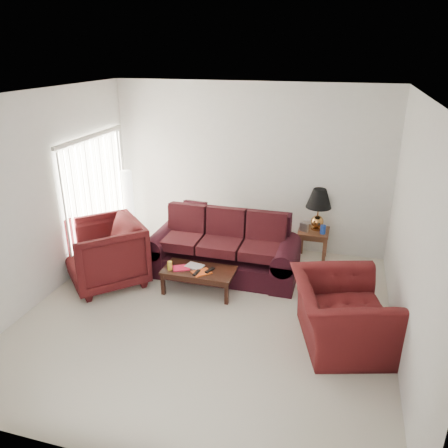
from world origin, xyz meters
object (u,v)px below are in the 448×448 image
at_px(armchair_right, 341,314).
at_px(coffee_table, 199,280).
at_px(armchair_left, 105,253).
at_px(end_table, 313,245).
at_px(sofa, 222,246).
at_px(floor_lamp, 129,206).

xyz_separation_m(armchair_right, coffee_table, (-2.12, 0.70, -0.23)).
bearing_deg(armchair_left, end_table, 74.33).
bearing_deg(armchair_right, sofa, 38.27).
bearing_deg(armchair_right, floor_lamp, 44.91).
relative_size(end_table, coffee_table, 0.52).
bearing_deg(armchair_right, armchair_left, 64.47).
distance_m(floor_lamp, armchair_right, 4.60).
relative_size(sofa, floor_lamp, 1.73).
height_order(end_table, armchair_left, armchair_left).
bearing_deg(armchair_left, armchair_right, 36.30).
bearing_deg(coffee_table, armchair_left, -164.92).
bearing_deg(armchair_left, sofa, 70.34).
distance_m(sofa, coffee_table, 0.75).
xyz_separation_m(floor_lamp, armchair_left, (0.41, -1.62, -0.19)).
distance_m(armchair_left, armchair_right, 3.67).
height_order(armchair_left, armchair_right, armchair_left).
height_order(sofa, armchair_right, sofa).
relative_size(floor_lamp, armchair_right, 1.10).
bearing_deg(end_table, armchair_right, -76.66).
height_order(sofa, end_table, sofa).
relative_size(sofa, coffee_table, 2.25).
height_order(sofa, armchair_left, armchair_left).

